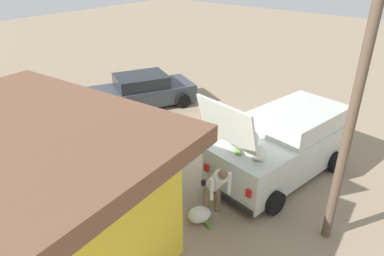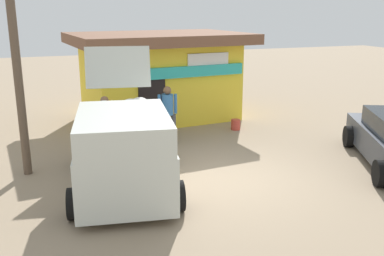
{
  "view_description": "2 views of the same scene",
  "coord_description": "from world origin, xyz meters",
  "px_view_note": "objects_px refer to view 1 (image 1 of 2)",
  "views": [
    {
      "loc": [
        -6.02,
        8.72,
        5.93
      ],
      "look_at": [
        0.0,
        1.35,
        1.13
      ],
      "focal_mm": 32.84,
      "sensor_mm": 36.0,
      "label": 1
    },
    {
      "loc": [
        -4.23,
        -8.86,
        3.9
      ],
      "look_at": [
        -0.35,
        1.65,
        0.83
      ],
      "focal_mm": 41.02,
      "sensor_mm": 36.0,
      "label": 2
    }
  ],
  "objects_px": {
    "parked_sedan": "(142,91)",
    "vendor_standing": "(165,163)",
    "storefront_bar": "(35,190)",
    "customer_bending": "(216,186)",
    "unloaded_banana_pile": "(199,214)",
    "delivery_van": "(283,145)",
    "paint_bucket": "(89,166)"
  },
  "relations": [
    {
      "from": "storefront_bar",
      "to": "parked_sedan",
      "type": "height_order",
      "value": "storefront_bar"
    },
    {
      "from": "storefront_bar",
      "to": "parked_sedan",
      "type": "xyz_separation_m",
      "value": [
        4.37,
        -7.03,
        -0.97
      ]
    },
    {
      "from": "storefront_bar",
      "to": "vendor_standing",
      "type": "bearing_deg",
      "value": -102.03
    },
    {
      "from": "parked_sedan",
      "to": "vendor_standing",
      "type": "distance_m",
      "value": 6.4
    },
    {
      "from": "customer_bending",
      "to": "paint_bucket",
      "type": "bearing_deg",
      "value": 10.39
    },
    {
      "from": "parked_sedan",
      "to": "paint_bucket",
      "type": "bearing_deg",
      "value": 118.45
    },
    {
      "from": "vendor_standing",
      "to": "paint_bucket",
      "type": "bearing_deg",
      "value": 14.35
    },
    {
      "from": "parked_sedan",
      "to": "customer_bending",
      "type": "bearing_deg",
      "value": 149.96
    },
    {
      "from": "storefront_bar",
      "to": "customer_bending",
      "type": "distance_m",
      "value": 3.97
    },
    {
      "from": "storefront_bar",
      "to": "parked_sedan",
      "type": "bearing_deg",
      "value": -58.12
    },
    {
      "from": "unloaded_banana_pile",
      "to": "paint_bucket",
      "type": "height_order",
      "value": "unloaded_banana_pile"
    },
    {
      "from": "customer_bending",
      "to": "delivery_van",
      "type": "bearing_deg",
      "value": -96.83
    },
    {
      "from": "delivery_van",
      "to": "parked_sedan",
      "type": "bearing_deg",
      "value": -8.29
    },
    {
      "from": "delivery_van",
      "to": "paint_bucket",
      "type": "bearing_deg",
      "value": 38.63
    },
    {
      "from": "customer_bending",
      "to": "vendor_standing",
      "type": "bearing_deg",
      "value": 3.79
    },
    {
      "from": "delivery_van",
      "to": "unloaded_banana_pile",
      "type": "distance_m",
      "value": 3.3
    },
    {
      "from": "storefront_bar",
      "to": "parked_sedan",
      "type": "relative_size",
      "value": 1.35
    },
    {
      "from": "unloaded_banana_pile",
      "to": "storefront_bar",
      "type": "bearing_deg",
      "value": 54.83
    },
    {
      "from": "delivery_van",
      "to": "paint_bucket",
      "type": "distance_m",
      "value": 5.77
    },
    {
      "from": "storefront_bar",
      "to": "paint_bucket",
      "type": "relative_size",
      "value": 18.65
    },
    {
      "from": "delivery_van",
      "to": "customer_bending",
      "type": "height_order",
      "value": "delivery_van"
    },
    {
      "from": "delivery_van",
      "to": "customer_bending",
      "type": "bearing_deg",
      "value": 83.17
    },
    {
      "from": "parked_sedan",
      "to": "unloaded_banana_pile",
      "type": "height_order",
      "value": "parked_sedan"
    },
    {
      "from": "parked_sedan",
      "to": "paint_bucket",
      "type": "xyz_separation_m",
      "value": [
        -2.48,
        4.58,
        -0.46
      ]
    },
    {
      "from": "parked_sedan",
      "to": "vendor_standing",
      "type": "height_order",
      "value": "vendor_standing"
    },
    {
      "from": "storefront_bar",
      "to": "delivery_van",
      "type": "bearing_deg",
      "value": -113.16
    },
    {
      "from": "vendor_standing",
      "to": "unloaded_banana_pile",
      "type": "relative_size",
      "value": 2.23
    },
    {
      "from": "parked_sedan",
      "to": "vendor_standing",
      "type": "relative_size",
      "value": 2.74
    },
    {
      "from": "storefront_bar",
      "to": "customer_bending",
      "type": "xyz_separation_m",
      "value": [
        -2.24,
        -3.21,
        -0.68
      ]
    },
    {
      "from": "vendor_standing",
      "to": "unloaded_banana_pile",
      "type": "height_order",
      "value": "vendor_standing"
    },
    {
      "from": "delivery_van",
      "to": "vendor_standing",
      "type": "bearing_deg",
      "value": 56.72
    },
    {
      "from": "storefront_bar",
      "to": "vendor_standing",
      "type": "relative_size",
      "value": 3.71
    }
  ]
}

